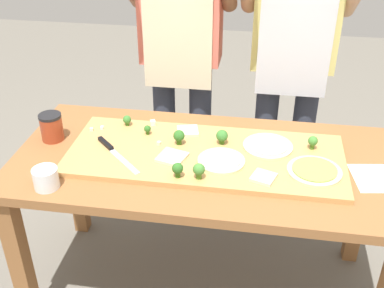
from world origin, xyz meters
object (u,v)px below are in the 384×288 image
broccoli_floret_front_mid (147,129)px  recipe_note (373,178)px  broccoli_floret_back_mid (127,120)px  prep_table (205,179)px  broccoli_floret_center_right (179,136)px  pizza_whole_white_garlic (221,160)px  broccoli_floret_front_right (200,170)px  cheese_crumble_b (102,128)px  pizza_slice_center (172,157)px  pizza_whole_pesto_green (314,171)px  sauce_jar (52,127)px  pizza_whole_cheese_artichoke (268,146)px  broccoli_floret_back_left (222,136)px  flour_cup (46,179)px  chefs_knife (112,150)px  broccoli_floret_front_left (313,141)px  cook_right (293,48)px  pizza_slice_near_right (188,131)px  broccoli_floret_back_right (178,169)px  pizza_slice_near_left (263,177)px  cheese_crumble_a (159,143)px  cheese_crumble_c (153,123)px  cook_left (181,42)px  cheese_crumble_d (91,129)px

broccoli_floret_front_mid → recipe_note: broccoli_floret_front_mid is taller
broccoli_floret_back_mid → prep_table: bearing=-25.7°
broccoli_floret_center_right → recipe_note: size_ratio=0.34×
pizza_whole_white_garlic → broccoli_floret_front_mid: bearing=153.6°
broccoli_floret_front_right → cheese_crumble_b: (-0.48, 0.31, -0.03)m
pizza_slice_center → recipe_note: pizza_slice_center is taller
broccoli_floret_back_mid → pizza_whole_pesto_green: bearing=-17.1°
broccoli_floret_front_right → sauce_jar: (-0.68, 0.23, -0.00)m
pizza_whole_cheese_artichoke → broccoli_floret_front_right: (-0.25, -0.27, 0.03)m
broccoli_floret_back_left → flour_cup: 0.72m
chefs_knife → sauce_jar: bearing=163.1°
broccoli_floret_front_left → flour_cup: 1.06m
broccoli_floret_front_mid → cook_right: (0.61, 0.54, 0.21)m
pizza_slice_center → broccoli_floret_front_right: 0.18m
pizza_slice_near_right → broccoli_floret_back_right: size_ratio=1.47×
pizza_whole_cheese_artichoke → broccoli_floret_back_left: broccoli_floret_back_left is taller
pizza_slice_center → broccoli_floret_front_mid: size_ratio=2.49×
pizza_slice_near_right → broccoli_floret_front_left: size_ratio=1.52×
broccoli_floret_back_mid → flour_cup: size_ratio=0.51×
broccoli_floret_front_right → broccoli_floret_front_mid: broccoli_floret_front_right is taller
cheese_crumble_b → sauce_jar: bearing=-156.9°
pizza_slice_near_left → pizza_whole_pesto_green: bearing=21.1°
cheese_crumble_a → flour_cup: 0.48m
cheese_crumble_c → flour_cup: 0.57m
pizza_slice_near_right → broccoli_floret_back_right: broccoli_floret_back_right is taller
pizza_slice_near_right → cook_right: (0.44, 0.50, 0.23)m
pizza_whole_white_garlic → broccoli_floret_back_right: 0.20m
broccoli_floret_front_right → broccoli_floret_front_left: bearing=33.4°
broccoli_floret_front_left → cook_right: bearing=99.1°
cook_left → broccoli_floret_front_left: bearing=-40.7°
broccoli_floret_back_left → sauce_jar: 0.73m
pizza_slice_near_left → broccoli_floret_back_left: 0.29m
broccoli_floret_center_right → broccoli_floret_front_mid: bearing=158.4°
cheese_crumble_c → pizza_slice_near_left: bearing=-34.3°
pizza_whole_pesto_green → cheese_crumble_a: pizza_whole_pesto_green is taller
broccoli_floret_back_left → flour_cup: size_ratio=0.68×
pizza_whole_cheese_artichoke → pizza_slice_center: size_ratio=1.97×
pizza_whole_white_garlic → cook_right: size_ratio=0.11×
chefs_knife → broccoli_floret_back_mid: size_ratio=5.02×
pizza_slice_near_right → broccoli_floret_back_mid: size_ratio=1.88×
pizza_whole_cheese_artichoke → cook_left: bearing=129.2°
pizza_whole_pesto_green → cook_left: 1.00m
broccoli_floret_back_right → broccoli_floret_back_mid: bearing=129.4°
pizza_slice_near_right → broccoli_floret_back_mid: 0.28m
broccoli_floret_front_right → flour_cup: 0.57m
cheese_crumble_d → broccoli_floret_back_mid: bearing=26.8°
pizza_slice_near_left → broccoli_floret_front_left: 0.31m
pizza_whole_cheese_artichoke → broccoli_floret_front_left: broccoli_floret_front_left is taller
pizza_whole_white_garlic → sauce_jar: size_ratio=1.57×
pizza_whole_pesto_green → pizza_slice_center: bearing=179.0°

